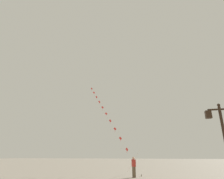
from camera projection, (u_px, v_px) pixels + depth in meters
ground_plane at (159, 174)px, 19.04m from camera, size 160.00×160.00×0.00m
twin_lantern_lamp_post at (223, 130)px, 9.43m from camera, size 1.42×0.28×4.41m
kite_train at (106, 114)px, 27.22m from camera, size 9.97×13.78×14.09m
kite_flyer at (134, 166)px, 16.65m from camera, size 0.45×0.60×1.71m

